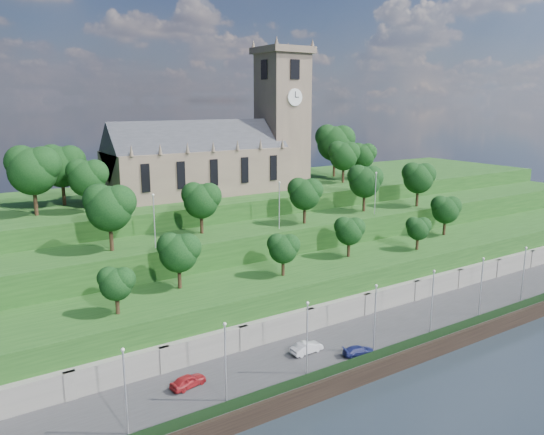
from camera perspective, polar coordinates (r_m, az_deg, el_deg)
ground at (r=67.42m, az=13.58°, el=-15.64°), size 320.00×320.00×0.00m
promenade at (r=70.73m, az=10.02°, el=-13.17°), size 160.00×12.00×2.00m
quay_wall at (r=66.89m, az=13.66°, el=-14.83°), size 160.00×0.50×2.20m
fence at (r=66.62m, az=13.31°, el=-13.48°), size 160.00×0.10×1.20m
retaining_wall at (r=74.17m, az=6.88°, el=-10.55°), size 160.00×2.10×5.00m
embankment_lower at (r=77.98m, az=4.05°, el=-8.12°), size 160.00×12.00×8.00m
embankment_upper at (r=85.88m, az=-0.35°, el=-4.73°), size 160.00×10.00×12.00m
hilltop at (r=103.19m, az=-6.64°, el=-1.01°), size 160.00×32.00×15.00m
church at (r=97.57m, az=-5.39°, el=7.19°), size 38.60×12.35×27.60m
trees_lower at (r=77.12m, az=5.11°, el=-1.84°), size 64.38×8.27×7.27m
trees_upper at (r=84.39m, az=1.87°, el=3.05°), size 63.32×8.35×8.90m
trees_hilltop at (r=97.25m, az=-5.09°, el=6.68°), size 71.77×16.51×11.39m
lamp_posts_promenade at (r=64.80m, az=11.02°, el=-10.05°), size 60.36×0.36×8.40m
lamp_posts_upper at (r=80.96m, az=0.79°, el=1.73°), size 40.36×0.36×7.42m
car_left at (r=58.71m, az=-9.01°, el=-16.96°), size 4.19×2.32×1.35m
car_middle at (r=64.96m, az=3.74°, el=-13.78°), size 4.16×1.60×1.35m
car_right at (r=65.14m, az=9.31°, el=-13.96°), size 4.15×2.53×1.12m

